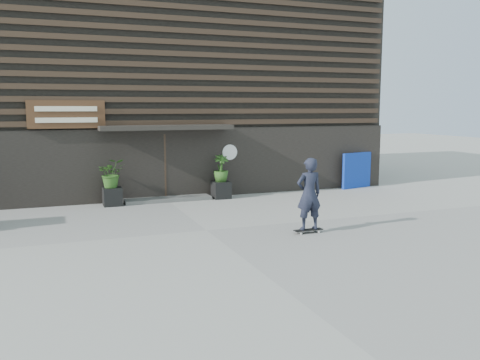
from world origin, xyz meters
name	(u,v)px	position (x,y,z in m)	size (l,w,h in m)	color
ground	(207,230)	(0.00, 0.00, 0.00)	(80.00, 80.00, 0.00)	#9A9892
entrance_step	(168,199)	(0.00, 4.60, 0.06)	(3.00, 0.80, 0.12)	#4E4E4C
planter_pot_left	(112,197)	(-1.90, 4.40, 0.30)	(0.60, 0.60, 0.60)	black
bamboo_left	(112,173)	(-1.90, 4.40, 1.08)	(0.86, 0.75, 0.96)	#2D591E
planter_pot_right	(221,190)	(1.90, 4.40, 0.30)	(0.60, 0.60, 0.60)	black
bamboo_right	(221,168)	(1.90, 4.40, 1.08)	(0.54, 0.54, 0.96)	#2D591E
blue_tarp	(357,170)	(7.78, 4.70, 0.71)	(1.52, 0.12, 1.42)	#0B2B9A
building	(138,90)	(0.00, 9.96, 3.99)	(18.00, 11.00, 8.00)	black
skateboarder	(309,194)	(2.38, -1.22, 1.02)	(0.78, 0.46, 1.96)	black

